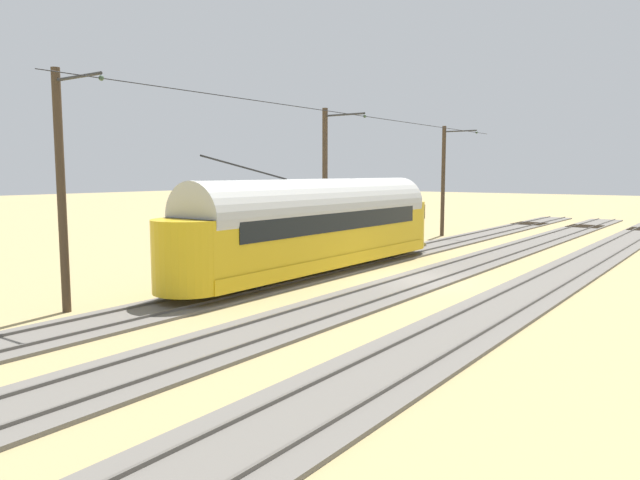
{
  "coord_description": "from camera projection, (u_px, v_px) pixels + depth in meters",
  "views": [
    {
      "loc": [
        -11.14,
        22.66,
        4.58
      ],
      "look_at": [
        3.6,
        2.26,
        1.73
      ],
      "focal_mm": 33.51,
      "sensor_mm": 36.0,
      "label": 1
    }
  ],
  "objects": [
    {
      "name": "vintage_streetcar",
      "position": [
        320.0,
        224.0,
        26.88
      ],
      "size": [
        2.65,
        18.07,
        5.03
      ],
      "color": "gold",
      "rests_on": "ground"
    },
    {
      "name": "spare_tie_stack",
      "position": [
        329.0,
        249.0,
        34.03
      ],
      "size": [
        2.4,
        2.4,
        0.54
      ],
      "color": "#2D2316",
      "rests_on": "ground"
    },
    {
      "name": "catenary_pole_mid_near",
      "position": [
        326.0,
        182.0,
        31.1
      ],
      "size": [
        2.62,
        0.28,
        7.89
      ],
      "color": "#423323",
      "rests_on": "ground"
    },
    {
      "name": "catenary_pole_mid_far",
      "position": [
        62.0,
        188.0,
        19.23
      ],
      "size": [
        2.62,
        0.28,
        7.89
      ],
      "color": "#423323",
      "rests_on": "ground"
    },
    {
      "name": "track_third_siding",
      "position": [
        335.0,
        269.0,
        28.15
      ],
      "size": [
        2.8,
        80.0,
        0.18
      ],
      "color": "#666059",
      "rests_on": "ground"
    },
    {
      "name": "catenary_pole_foreground",
      "position": [
        444.0,
        179.0,
        42.97
      ],
      "size": [
        2.62,
        0.28,
        7.89
      ],
      "color": "#423323",
      "rests_on": "ground"
    },
    {
      "name": "track_adjacent_siding",
      "position": [
        423.0,
        279.0,
        25.49
      ],
      "size": [
        2.8,
        80.0,
        0.18
      ],
      "color": "#666059",
      "rests_on": "ground"
    },
    {
      "name": "overhead_wire_run",
      "position": [
        371.0,
        117.0,
        29.92
      ],
      "size": [
        2.42,
        33.48,
        0.18
      ],
      "color": "black",
      "rests_on": "ground"
    },
    {
      "name": "track_streetcar_siding",
      "position": [
        532.0,
        291.0,
        22.83
      ],
      "size": [
        2.8,
        80.0,
        0.18
      ],
      "color": "#666059",
      "rests_on": "ground"
    },
    {
      "name": "ground_plane",
      "position": [
        420.0,
        281.0,
        25.24
      ],
      "size": [
        220.0,
        220.0,
        0.0
      ],
      "primitive_type": "plane",
      "color": "tan"
    }
  ]
}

